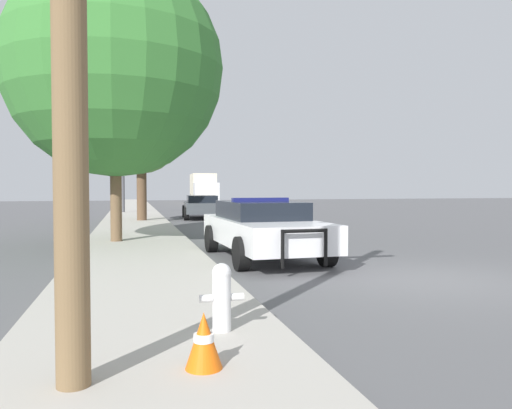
{
  "coord_description": "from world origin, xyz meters",
  "views": [
    {
      "loc": [
        -5.3,
        -8.04,
        1.71
      ],
      "look_at": [
        -0.58,
        10.66,
        1.02
      ],
      "focal_mm": 35.0,
      "sensor_mm": 36.0,
      "label": 1
    }
  ],
  "objects_px": {
    "traffic_light": "(144,161)",
    "box_truck": "(203,188)",
    "car_background_midblock": "(202,206)",
    "traffic_cone": "(204,340)",
    "fire_hydrant": "(222,295)",
    "tree_sidewalk_mid": "(141,135)",
    "tree_sidewalk_near": "(115,69)",
    "police_car": "(263,227)"
  },
  "relations": [
    {
      "from": "police_car",
      "to": "traffic_light",
      "type": "bearing_deg",
      "value": -86.34
    },
    {
      "from": "fire_hydrant",
      "to": "tree_sidewalk_mid",
      "type": "bearing_deg",
      "value": 91.35
    },
    {
      "from": "traffic_light",
      "to": "tree_sidewalk_near",
      "type": "height_order",
      "value": "tree_sidewalk_near"
    },
    {
      "from": "fire_hydrant",
      "to": "tree_sidewalk_near",
      "type": "xyz_separation_m",
      "value": [
        -1.36,
        9.63,
        4.56
      ]
    },
    {
      "from": "police_car",
      "to": "box_truck",
      "type": "xyz_separation_m",
      "value": [
        4.17,
        39.1,
        0.86
      ]
    },
    {
      "from": "car_background_midblock",
      "to": "tree_sidewalk_near",
      "type": "bearing_deg",
      "value": -105.39
    },
    {
      "from": "tree_sidewalk_near",
      "to": "car_background_midblock",
      "type": "bearing_deg",
      "value": 70.52
    },
    {
      "from": "traffic_light",
      "to": "traffic_cone",
      "type": "bearing_deg",
      "value": -90.55
    },
    {
      "from": "fire_hydrant",
      "to": "tree_sidewalk_near",
      "type": "bearing_deg",
      "value": 98.05
    },
    {
      "from": "police_car",
      "to": "tree_sidewalk_mid",
      "type": "relative_size",
      "value": 0.88
    },
    {
      "from": "fire_hydrant",
      "to": "tree_sidewalk_near",
      "type": "relative_size",
      "value": 0.09
    },
    {
      "from": "tree_sidewalk_near",
      "to": "traffic_cone",
      "type": "relative_size",
      "value": 16.41
    },
    {
      "from": "tree_sidewalk_mid",
      "to": "tree_sidewalk_near",
      "type": "bearing_deg",
      "value": -95.79
    },
    {
      "from": "traffic_light",
      "to": "police_car",
      "type": "bearing_deg",
      "value": -83.92
    },
    {
      "from": "box_truck",
      "to": "traffic_cone",
      "type": "xyz_separation_m",
      "value": [
        -6.62,
        -46.28,
        -1.23
      ]
    },
    {
      "from": "fire_hydrant",
      "to": "traffic_cone",
      "type": "distance_m",
      "value": 1.14
    },
    {
      "from": "tree_sidewalk_near",
      "to": "tree_sidewalk_mid",
      "type": "distance_m",
      "value": 9.17
    },
    {
      "from": "traffic_light",
      "to": "tree_sidewalk_mid",
      "type": "height_order",
      "value": "tree_sidewalk_mid"
    },
    {
      "from": "car_background_midblock",
      "to": "box_truck",
      "type": "distance_m",
      "value": 24.28
    },
    {
      "from": "traffic_light",
      "to": "box_truck",
      "type": "relative_size",
      "value": 0.57
    },
    {
      "from": "tree_sidewalk_near",
      "to": "traffic_cone",
      "type": "distance_m",
      "value": 11.74
    },
    {
      "from": "fire_hydrant",
      "to": "traffic_cone",
      "type": "height_order",
      "value": "fire_hydrant"
    },
    {
      "from": "police_car",
      "to": "tree_sidewalk_mid",
      "type": "distance_m",
      "value": 13.29
    },
    {
      "from": "car_background_midblock",
      "to": "box_truck",
      "type": "bearing_deg",
      "value": 85.71
    },
    {
      "from": "fire_hydrant",
      "to": "tree_sidewalk_near",
      "type": "distance_m",
      "value": 10.75
    },
    {
      "from": "police_car",
      "to": "fire_hydrant",
      "type": "xyz_separation_m",
      "value": [
        -2.09,
        -6.11,
        -0.22
      ]
    },
    {
      "from": "traffic_light",
      "to": "tree_sidewalk_near",
      "type": "relative_size",
      "value": 0.56
    },
    {
      "from": "box_truck",
      "to": "tree_sidewalk_mid",
      "type": "bearing_deg",
      "value": 78.98
    },
    {
      "from": "traffic_cone",
      "to": "fire_hydrant",
      "type": "bearing_deg",
      "value": 71.89
    },
    {
      "from": "car_background_midblock",
      "to": "traffic_cone",
      "type": "bearing_deg",
      "value": -93.79
    },
    {
      "from": "traffic_cone",
      "to": "tree_sidewalk_near",
      "type": "bearing_deg",
      "value": 95.39
    },
    {
      "from": "police_car",
      "to": "traffic_cone",
      "type": "distance_m",
      "value": 7.59
    },
    {
      "from": "police_car",
      "to": "traffic_cone",
      "type": "relative_size",
      "value": 10.41
    },
    {
      "from": "box_truck",
      "to": "tree_sidewalk_near",
      "type": "xyz_separation_m",
      "value": [
        -7.63,
        -35.57,
        3.49
      ]
    },
    {
      "from": "fire_hydrant",
      "to": "car_background_midblock",
      "type": "relative_size",
      "value": 0.17
    },
    {
      "from": "fire_hydrant",
      "to": "tree_sidewalk_mid",
      "type": "height_order",
      "value": "tree_sidewalk_mid"
    },
    {
      "from": "fire_hydrant",
      "to": "police_car",
      "type": "bearing_deg",
      "value": 71.07
    },
    {
      "from": "traffic_light",
      "to": "car_background_midblock",
      "type": "xyz_separation_m",
      "value": [
        2.82,
        -5.38,
        -2.65
      ]
    },
    {
      "from": "tree_sidewalk_mid",
      "to": "traffic_cone",
      "type": "bearing_deg",
      "value": -89.74
    },
    {
      "from": "fire_hydrant",
      "to": "box_truck",
      "type": "bearing_deg",
      "value": 82.11
    },
    {
      "from": "tree_sidewalk_near",
      "to": "tree_sidewalk_mid",
      "type": "bearing_deg",
      "value": 84.21
    },
    {
      "from": "police_car",
      "to": "tree_sidewalk_near",
      "type": "relative_size",
      "value": 0.63
    }
  ]
}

